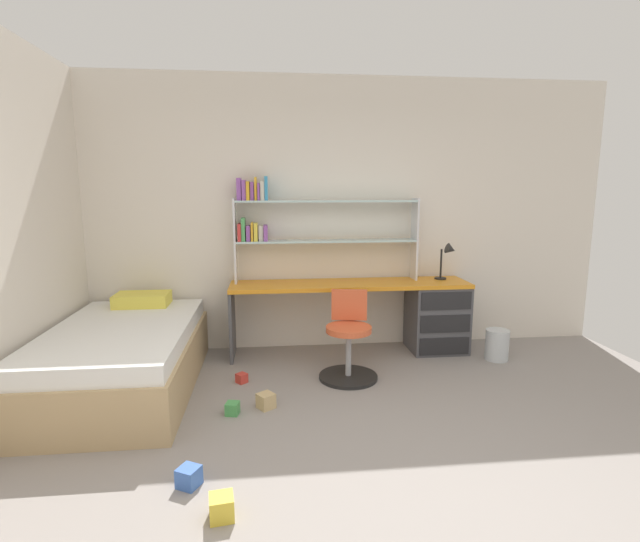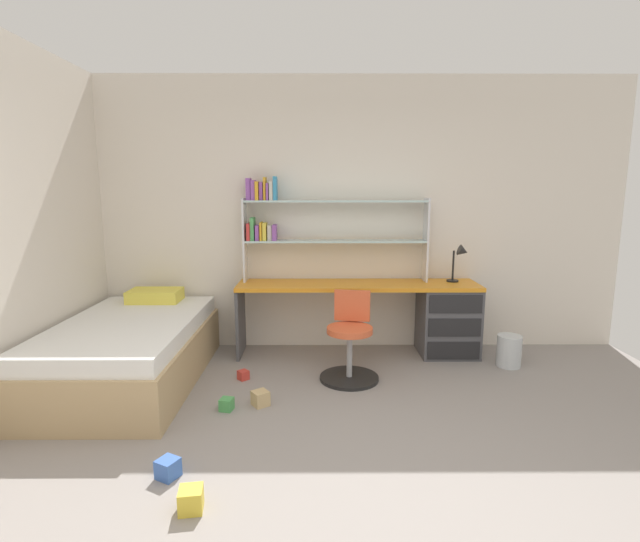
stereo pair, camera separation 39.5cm
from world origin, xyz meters
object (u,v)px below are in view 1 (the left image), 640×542
(desk_lamp, at_px, (448,255))
(toy_block_yellow_4, at_px, (222,507))
(swivel_chair, at_px, (349,345))
(toy_block_red_3, at_px, (242,378))
(waste_bin, at_px, (497,345))
(bookshelf_hutch, at_px, (298,220))
(bed_platform, at_px, (123,358))
(toy_block_blue_2, at_px, (189,477))
(toy_block_natural_1, at_px, (266,401))
(toy_block_green_0, at_px, (232,408))
(desk, at_px, (413,311))

(desk_lamp, height_order, toy_block_yellow_4, desk_lamp)
(desk_lamp, relative_size, toy_block_yellow_4, 3.13)
(swivel_chair, xyz_separation_m, toy_block_red_3, (-0.94, -0.02, -0.26))
(desk_lamp, height_order, waste_bin, desk_lamp)
(swivel_chair, xyz_separation_m, waste_bin, (1.53, 0.28, -0.15))
(bookshelf_hutch, xyz_separation_m, toy_block_red_3, (-0.55, -0.80, -1.31))
(waste_bin, relative_size, toy_block_yellow_4, 2.45)
(desk_lamp, height_order, bed_platform, desk_lamp)
(toy_block_yellow_4, bearing_deg, toy_block_blue_2, 125.91)
(bookshelf_hutch, height_order, bed_platform, bookshelf_hutch)
(swivel_chair, bearing_deg, toy_block_natural_1, -143.82)
(desk_lamp, height_order, swivel_chair, desk_lamp)
(toy_block_green_0, xyz_separation_m, toy_block_yellow_4, (0.03, -1.14, 0.01))
(waste_bin, relative_size, toy_block_green_0, 3.22)
(bookshelf_hutch, height_order, waste_bin, bookshelf_hutch)
(bed_platform, xyz_separation_m, toy_block_red_3, (0.97, 0.04, -0.24))
(desk_lamp, bearing_deg, waste_bin, -46.30)
(waste_bin, bearing_deg, toy_block_yellow_4, -140.53)
(bed_platform, xyz_separation_m, toy_block_natural_1, (1.18, -0.47, -0.22))
(swivel_chair, bearing_deg, waste_bin, 10.53)
(bed_platform, height_order, toy_block_blue_2, bed_platform)
(desk_lamp, distance_m, toy_block_yellow_4, 3.34)
(bed_platform, relative_size, waste_bin, 6.44)
(toy_block_natural_1, bearing_deg, bookshelf_hutch, 75.36)
(bed_platform, bearing_deg, swivel_chair, 1.91)
(toy_block_natural_1, distance_m, toy_block_yellow_4, 1.24)
(swivel_chair, xyz_separation_m, toy_block_blue_2, (-1.16, -1.46, -0.24))
(bookshelf_hutch, relative_size, toy_block_blue_2, 16.37)
(bookshelf_hutch, relative_size, toy_block_yellow_4, 15.10)
(toy_block_blue_2, bearing_deg, desk, 47.38)
(bookshelf_hutch, xyz_separation_m, swivel_chair, (0.39, -0.77, -1.05))
(bed_platform, distance_m, toy_block_green_0, 1.11)
(desk, xyz_separation_m, desk_lamp, (0.37, 0.05, 0.57))
(bed_platform, height_order, toy_block_natural_1, bed_platform)
(bookshelf_hutch, relative_size, toy_block_natural_1, 16.07)
(toy_block_blue_2, bearing_deg, waste_bin, 33.08)
(toy_block_natural_1, height_order, toy_block_red_3, toy_block_natural_1)
(desk, relative_size, swivel_chair, 3.11)
(bed_platform, distance_m, waste_bin, 3.46)
(toy_block_blue_2, bearing_deg, bed_platform, 118.23)
(swivel_chair, height_order, toy_block_blue_2, swivel_chair)
(desk, xyz_separation_m, toy_block_red_3, (-1.72, -0.66, -0.38))
(bed_platform, bearing_deg, toy_block_blue_2, -61.77)
(bed_platform, bearing_deg, toy_block_red_3, 2.31)
(desk, xyz_separation_m, bed_platform, (-2.68, -0.70, -0.14))
(swivel_chair, height_order, bed_platform, swivel_chair)
(swivel_chair, relative_size, toy_block_green_0, 8.22)
(desk, distance_m, toy_block_red_3, 1.88)
(desk, bearing_deg, toy_block_natural_1, -142.17)
(bed_platform, xyz_separation_m, toy_block_green_0, (0.93, -0.55, -0.23))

